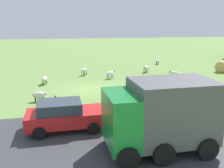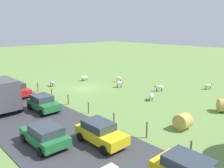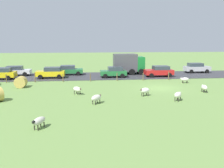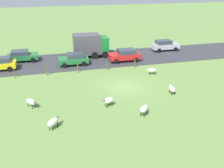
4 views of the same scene
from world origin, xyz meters
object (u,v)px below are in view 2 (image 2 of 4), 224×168
at_px(sheep_4, 119,83).
at_px(car_6, 16,89).
at_px(sheep_1, 208,86).
at_px(hay_bale_1, 183,121).
at_px(sheep_5, 119,78).
at_px(sheep_0, 52,83).
at_px(sheep_2, 85,77).
at_px(car_8, 101,132).
at_px(hay_bale_0, 224,106).
at_px(car_4, 45,135).
at_px(car_1, 43,103).
at_px(sheep_6, 159,87).
at_px(sheep_3, 151,96).

relative_size(sheep_4, car_6, 0.28).
relative_size(sheep_1, hay_bale_1, 0.97).
bearing_deg(sheep_4, sheep_5, -132.23).
distance_m(sheep_0, sheep_2, 5.52).
height_order(sheep_1, car_8, car_8).
xyz_separation_m(sheep_4, hay_bale_0, (-0.79, 14.02, 0.08)).
bearing_deg(sheep_5, car_4, 31.49).
height_order(sheep_0, car_1, car_1).
bearing_deg(sheep_6, car_4, 10.84).
distance_m(hay_bale_1, car_8, 7.11).
bearing_deg(car_4, car_1, -115.92).
bearing_deg(car_4, sheep_1, 178.96).
xyz_separation_m(hay_bale_1, car_1, (6.42, -11.72, 0.21)).
relative_size(sheep_1, sheep_5, 1.20).
bearing_deg(car_1, car_6, -90.24).
distance_m(hay_bale_0, car_4, 17.26).
relative_size(sheep_0, hay_bale_1, 0.87).
distance_m(hay_bale_0, car_8, 13.63).
height_order(sheep_1, car_6, car_6).
xyz_separation_m(sheep_3, car_6, (10.76, -11.95, 0.35)).
bearing_deg(sheep_3, car_6, -48.00).
xyz_separation_m(sheep_2, sheep_4, (-1.05, 6.74, 0.05)).
relative_size(sheep_1, car_1, 0.33).
relative_size(sheep_5, car_8, 0.26).
bearing_deg(sheep_1, hay_bale_1, 18.24).
relative_size(sheep_5, car_4, 0.26).
xyz_separation_m(car_1, car_6, (-0.03, -6.93, 0.03)).
relative_size(sheep_2, car_1, 0.33).
xyz_separation_m(car_4, car_8, (-3.06, 2.42, 0.04)).
relative_size(sheep_6, car_8, 0.31).
distance_m(sheep_0, sheep_3, 14.54).
relative_size(sheep_3, sheep_6, 1.02).
bearing_deg(car_4, car_6, -103.55).
bearing_deg(sheep_2, hay_bale_1, 76.59).
bearing_deg(car_1, sheep_5, -163.85).
distance_m(sheep_4, car_8, 16.50).
bearing_deg(hay_bale_1, hay_bale_0, 174.79).
xyz_separation_m(sheep_0, hay_bale_1, (-0.71, 20.31, 0.15)).
bearing_deg(sheep_3, car_8, 20.44).
bearing_deg(sheep_2, car_1, 36.93).
distance_m(sheep_0, sheep_5, 9.87).
bearing_deg(sheep_5, hay_bale_1, 62.95).
xyz_separation_m(sheep_0, sheep_5, (-8.85, 4.38, 0.06)).
bearing_deg(sheep_4, car_1, 7.89).
xyz_separation_m(sheep_0, car_4, (8.96, 15.29, 0.34)).
bearing_deg(car_8, car_4, -38.37).
xyz_separation_m(sheep_2, car_1, (11.22, 8.44, 0.34)).
bearing_deg(car_1, sheep_6, 167.56).
bearing_deg(sheep_5, car_6, -10.59).
xyz_separation_m(hay_bale_0, hay_bale_1, (6.64, -0.61, 0.00)).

